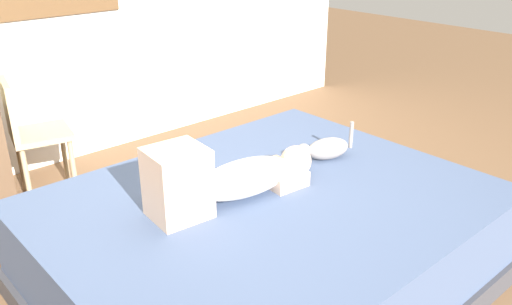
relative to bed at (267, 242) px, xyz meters
name	(u,v)px	position (x,y,z in m)	size (l,w,h in m)	color
ground_plane	(248,294)	(-0.13, 0.00, -0.26)	(16.00, 16.00, 0.00)	brown
bed	(267,242)	(0.00, 0.00, 0.00)	(2.23, 1.80, 0.53)	#38383D
person_lying	(229,178)	(-0.15, 0.12, 0.38)	(0.94, 0.33, 0.34)	silver
cat	(325,149)	(0.56, 0.12, 0.34)	(0.34, 0.20, 0.21)	gray
chair_by_desk	(29,129)	(-0.52, 1.82, 0.24)	(0.45, 0.45, 0.86)	tan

